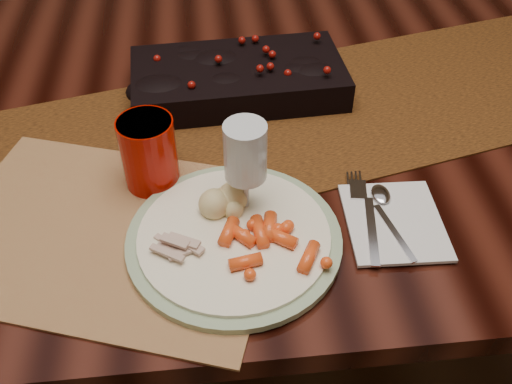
{
  "coord_description": "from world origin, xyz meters",
  "views": [
    {
      "loc": [
        -0.06,
        -0.84,
        1.35
      ],
      "look_at": [
        -0.0,
        -0.27,
        0.8
      ],
      "focal_mm": 40.0,
      "sensor_mm": 36.0,
      "label": 1
    }
  ],
  "objects": [
    {
      "name": "spoon",
      "position": [
        0.19,
        -0.3,
        0.76
      ],
      "size": [
        0.06,
        0.14,
        0.0
      ],
      "primitive_type": null,
      "rotation": [
        0.0,
        0.0,
        0.21
      ],
      "color": "white",
      "rests_on": "napkin"
    },
    {
      "name": "red_cup",
      "position": [
        -0.15,
        -0.18,
        0.81
      ],
      "size": [
        0.11,
        0.11,
        0.11
      ],
      "primitive_type": "cylinder",
      "rotation": [
        0.0,
        0.0,
        0.36
      ],
      "color": "#9F0A00",
      "rests_on": "placemat_main"
    },
    {
      "name": "dinner_plate",
      "position": [
        -0.04,
        -0.32,
        0.76
      ],
      "size": [
        0.33,
        0.33,
        0.02
      ],
      "primitive_type": "cylinder",
      "rotation": [
        0.0,
        0.0,
        -0.1
      ],
      "color": "white",
      "rests_on": "placemat_main"
    },
    {
      "name": "table_runner",
      "position": [
        -0.05,
        -0.07,
        0.75
      ],
      "size": [
        1.9,
        0.81,
        0.0
      ],
      "primitive_type": "cube",
      "rotation": [
        0.0,
        0.0,
        0.23
      ],
      "color": "#442410",
      "rests_on": "dining_table"
    },
    {
      "name": "baby_carrots",
      "position": [
        0.0,
        -0.33,
        0.78
      ],
      "size": [
        0.14,
        0.13,
        0.02
      ],
      "primitive_type": null,
      "rotation": [
        0.0,
        0.0,
        -0.27
      ],
      "color": "#FA4F1A",
      "rests_on": "dinner_plate"
    },
    {
      "name": "wine_glass",
      "position": [
        -0.02,
        -0.26,
        0.83
      ],
      "size": [
        0.07,
        0.07,
        0.16
      ],
      "primitive_type": null,
      "rotation": [
        0.0,
        0.0,
        -0.24
      ],
      "color": "silver",
      "rests_on": "dining_table"
    },
    {
      "name": "centerpiece",
      "position": [
        -0.0,
        0.05,
        0.79
      ],
      "size": [
        0.39,
        0.22,
        0.08
      ],
      "primitive_type": null,
      "rotation": [
        0.0,
        0.0,
        0.05
      ],
      "color": "black",
      "rests_on": "table_runner"
    },
    {
      "name": "turkey_shreds",
      "position": [
        -0.11,
        -0.34,
        0.78
      ],
      "size": [
        0.08,
        0.07,
        0.02
      ],
      "primitive_type": null,
      "rotation": [
        0.0,
        0.0,
        -0.18
      ],
      "color": "#AE9F98",
      "rests_on": "dinner_plate"
    },
    {
      "name": "floor",
      "position": [
        0.0,
        0.0,
        0.0
      ],
      "size": [
        5.0,
        5.0,
        0.0
      ],
      "primitive_type": "plane",
      "color": "black",
      "rests_on": "ground"
    },
    {
      "name": "napkin",
      "position": [
        0.19,
        -0.3,
        0.76
      ],
      "size": [
        0.14,
        0.16,
        0.01
      ],
      "primitive_type": "cube",
      "rotation": [
        0.0,
        0.0,
        -0.04
      ],
      "color": "white",
      "rests_on": "placemat_main"
    },
    {
      "name": "fork",
      "position": [
        0.16,
        -0.3,
        0.76
      ],
      "size": [
        0.05,
        0.17,
        0.0
      ],
      "primitive_type": null,
      "rotation": [
        0.0,
        0.0,
        -0.17
      ],
      "color": "white",
      "rests_on": "napkin"
    },
    {
      "name": "placemat_main",
      "position": [
        -0.21,
        -0.28,
        0.75
      ],
      "size": [
        0.55,
        0.47,
        0.0
      ],
      "primitive_type": "cube",
      "rotation": [
        0.0,
        0.0,
        -0.33
      ],
      "color": "olive",
      "rests_on": "dining_table"
    },
    {
      "name": "mashed_potatoes",
      "position": [
        -0.06,
        -0.26,
        0.79
      ],
      "size": [
        0.08,
        0.07,
        0.04
      ],
      "primitive_type": null,
      "rotation": [
        0.0,
        0.0,
        -0.08
      ],
      "color": "tan",
      "rests_on": "dinner_plate"
    },
    {
      "name": "dining_table",
      "position": [
        0.0,
        0.0,
        0.38
      ],
      "size": [
        1.8,
        1.0,
        0.75
      ],
      "primitive_type": "cube",
      "color": "black",
      "rests_on": "floor"
    }
  ]
}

